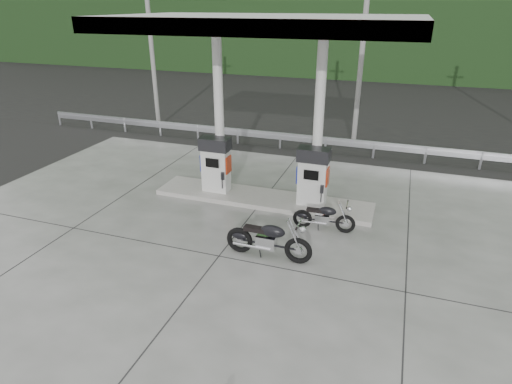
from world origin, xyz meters
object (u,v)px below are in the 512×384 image
(motorcycle_left, at_px, (268,240))
(motorcycle_right, at_px, (324,217))
(gas_pump_right, at_px, (313,177))
(gas_pump_left, at_px, (216,165))

(motorcycle_left, relative_size, motorcycle_right, 1.28)
(motorcycle_left, xyz_separation_m, motorcycle_right, (1.04, 1.86, -0.11))
(gas_pump_right, relative_size, motorcycle_right, 1.10)
(gas_pump_left, relative_size, gas_pump_right, 1.00)
(gas_pump_left, height_order, gas_pump_right, same)
(gas_pump_left, bearing_deg, motorcycle_right, -18.34)
(gas_pump_left, xyz_separation_m, gas_pump_right, (3.20, 0.00, 0.00))
(motorcycle_right, bearing_deg, gas_pump_left, 158.20)
(gas_pump_right, relative_size, motorcycle_left, 0.86)
(gas_pump_left, xyz_separation_m, motorcycle_right, (3.82, -1.27, -0.66))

